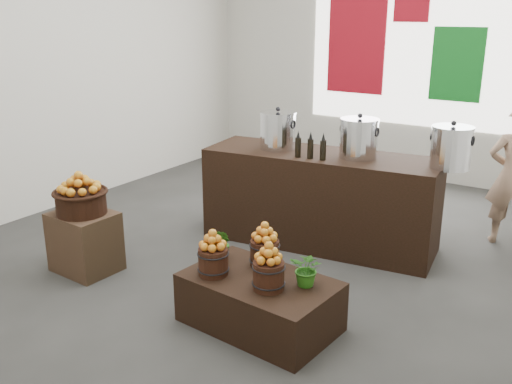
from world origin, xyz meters
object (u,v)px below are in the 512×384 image
Objects in this scene: crate at (85,242)px; wicker_basket at (81,203)px; counter at (320,199)px; stock_pot_left at (278,131)px; stock_pot_right at (451,148)px; stock_pot_center at (359,139)px; display_table at (260,302)px.

crate is 1.25× the size of wicker_basket.
stock_pot_left is at bearing -180.00° from counter.
counter is 0.85m from stock_pot_left.
crate is at bearing -144.78° from stock_pot_right.
crate is 1.55× the size of stock_pot_right.
stock_pot_right is (2.84, 2.01, 0.89)m from crate.
stock_pot_right is at bearing 7.27° from stock_pot_center.
crate is 0.49× the size of display_table.
stock_pot_center is at bearing 43.99° from crate.
stock_pot_left is 0.89m from stock_pot_center.
stock_pot_center reaches higher than crate.
crate is at bearing 0.00° from wicker_basket.
crate is 1.55× the size of stock_pot_left.
display_table is at bearing -89.92° from stock_pot_center.
wicker_basket is 0.39× the size of display_table.
stock_pot_center is 1.00× the size of stock_pot_right.
stock_pot_left is (1.08, 1.78, 0.89)m from crate.
stock_pot_left reaches higher than wicker_basket.
counter is at bearing -172.73° from stock_pot_center.
stock_pot_right is at bearing 70.71° from display_table.
stock_pot_center is (1.96, 1.89, 0.89)m from crate.
stock_pot_right reaches higher than counter.
counter reaches higher than wicker_basket.
wicker_basket is at bearing -121.28° from stock_pot_left.
wicker_basket is 1.24× the size of stock_pot_center.
stock_pot_right is (2.84, 2.01, 0.49)m from wicker_basket.
wicker_basket is 2.14m from stock_pot_left.
stock_pot_right is (1.26, 0.16, 0.69)m from counter.
stock_pot_center is at bearing 7.27° from stock_pot_left.
stock_pot_left is at bearing 58.72° from wicker_basket.
stock_pot_center reaches higher than wicker_basket.
display_table is 0.49× the size of counter.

